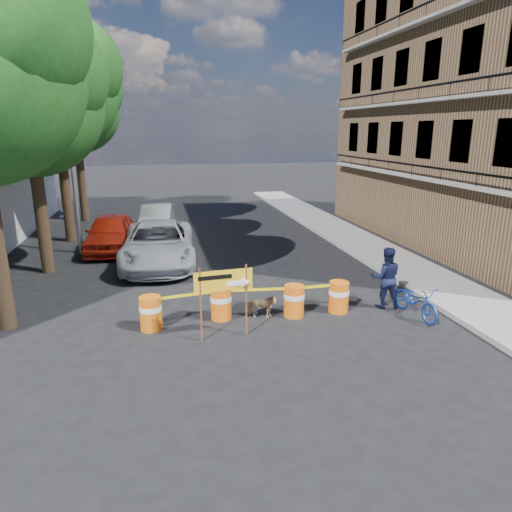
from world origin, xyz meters
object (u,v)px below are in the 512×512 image
barrel_far_right (339,296)px  bicycle (417,286)px  detour_sign (231,285)px  sedan_silver (157,219)px  barrel_mid_right (294,300)px  barrel_far_left (151,312)px  pedestrian (386,278)px  sedan_red (110,233)px  dog (262,306)px  barrel_mid_left (221,303)px  suv_white (158,244)px

barrel_far_right → bicycle: bicycle is taller
barrel_far_right → detour_sign: detour_sign is taller
barrel_far_right → sedan_silver: (-4.94, 11.91, 0.22)m
barrel_mid_right → bicycle: bearing=-12.9°
barrel_far_left → pedestrian: (6.69, 0.12, 0.44)m
barrel_far_right → sedan_red: 11.09m
pedestrian → sedan_red: 12.01m
dog → sedan_silver: bearing=28.0°
dog → sedan_red: 9.80m
barrel_far_left → sedan_silver: bearing=88.6°
dog → sedan_silver: size_ratio=0.19×
barrel_mid_left → barrel_far_right: bearing=-3.7°
suv_white → sedan_red: 3.29m
pedestrian → barrel_far_right: bearing=18.7°
barrel_mid_right → detour_sign: 2.32m
barrel_far_left → sedan_red: 8.88m
suv_white → barrel_mid_left: bearing=-72.2°
detour_sign → bicycle: 5.25m
bicycle → suv_white: 9.70m
barrel_far_left → pedestrian: bearing=1.1°
barrel_far_left → suv_white: size_ratio=0.16×
barrel_far_left → barrel_far_right: size_ratio=1.00×
barrel_mid_left → barrel_mid_right: (2.01, -0.24, 0.00)m
barrel_mid_left → suv_white: size_ratio=0.16×
pedestrian → barrel_mid_right: bearing=18.1°
bicycle → sedan_red: bicycle is taller
bicycle → dog: 4.32m
bicycle → barrel_far_right: bearing=151.5°
barrel_mid_right → dog: barrel_mid_right is taller
barrel_mid_right → barrel_far_right: same height
barrel_far_right → sedan_red: bearing=128.7°
barrel_mid_right → sedan_silver: size_ratio=0.21×
barrel_mid_left → bicycle: 5.43m
detour_sign → sedan_silver: detour_sign is taller
sedan_red → barrel_far_left: bearing=-75.7°
dog → pedestrian: bearing=-74.9°
barrel_far_left → barrel_mid_left: (1.88, 0.29, 0.00)m
bicycle → sedan_silver: 14.45m
bicycle → sedan_red: (-8.90, 9.43, -0.12)m
barrel_far_left → barrel_mid_left: same height
suv_white → sedan_red: (-2.00, 2.61, -0.04)m
barrel_far_right → sedan_red: (-6.94, 8.65, 0.30)m
barrel_mid_left → bicycle: size_ratio=0.50×
suv_white → barrel_far_left: bearing=-90.2°
detour_sign → sedan_red: bearing=105.9°
barrel_mid_right → pedestrian: pedestrian is taller
barrel_mid_left → suv_white: (-1.58, 5.81, 0.34)m
dog → sedan_silver: sedan_silver is taller
barrel_far_right → dog: 2.24m
bicycle → sedan_red: 12.97m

